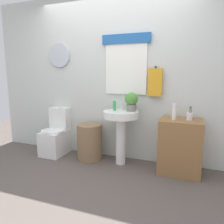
% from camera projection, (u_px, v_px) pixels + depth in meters
% --- Properties ---
extents(ground_plane, '(8.00, 8.00, 0.00)m').
position_uv_depth(ground_plane, '(83.00, 188.00, 2.54)').
color(ground_plane, '#564C47').
extents(back_wall, '(4.40, 0.18, 2.60)m').
position_uv_depth(back_wall, '(115.00, 77.00, 3.38)').
color(back_wall, silver).
rests_on(back_wall, ground_plane).
extents(toilet, '(0.38, 0.51, 0.80)m').
position_uv_depth(toilet, '(56.00, 136.00, 3.64)').
color(toilet, white).
rests_on(toilet, ground_plane).
extents(laundry_hamper, '(0.40, 0.40, 0.57)m').
position_uv_depth(laundry_hamper, '(90.00, 142.00, 3.39)').
color(laundry_hamper, '#846647').
rests_on(laundry_hamper, ground_plane).
extents(pedestal_sink, '(0.52, 0.52, 0.82)m').
position_uv_depth(pedestal_sink, '(121.00, 124.00, 3.15)').
color(pedestal_sink, white).
rests_on(pedestal_sink, ground_plane).
extents(faucet, '(0.03, 0.03, 0.10)m').
position_uv_depth(faucet, '(123.00, 107.00, 3.22)').
color(faucet, silver).
rests_on(faucet, pedestal_sink).
extents(wooden_cabinet, '(0.56, 0.44, 0.75)m').
position_uv_depth(wooden_cabinet, '(180.00, 146.00, 2.90)').
color(wooden_cabinet, olive).
rests_on(wooden_cabinet, ground_plane).
extents(soap_bottle, '(0.05, 0.05, 0.14)m').
position_uv_depth(soap_bottle, '(114.00, 106.00, 3.19)').
color(soap_bottle, green).
rests_on(soap_bottle, pedestal_sink).
extents(potted_plant, '(0.19, 0.19, 0.27)m').
position_uv_depth(potted_plant, '(131.00, 101.00, 3.10)').
color(potted_plant, slate).
rests_on(potted_plant, pedestal_sink).
extents(lotion_bottle, '(0.05, 0.05, 0.22)m').
position_uv_depth(lotion_bottle, '(174.00, 112.00, 2.82)').
color(lotion_bottle, white).
rests_on(lotion_bottle, wooden_cabinet).
extents(toothbrush_cup, '(0.08, 0.08, 0.19)m').
position_uv_depth(toothbrush_cup, '(189.00, 116.00, 2.81)').
color(toothbrush_cup, silver).
rests_on(toothbrush_cup, wooden_cabinet).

